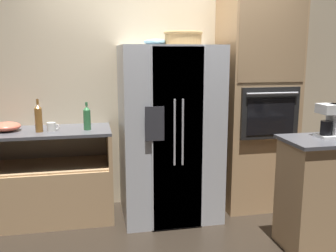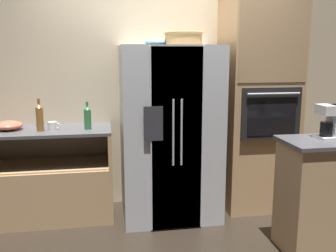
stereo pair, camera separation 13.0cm
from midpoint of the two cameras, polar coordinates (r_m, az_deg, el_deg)
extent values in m
plane|color=black|center=(4.04, -1.54, -13.38)|extent=(20.00, 20.00, 0.00)
cube|color=beige|center=(4.15, -2.80, 7.29)|extent=(12.00, 0.06, 2.80)
cube|color=tan|center=(4.06, -20.36, -9.69)|extent=(1.52, 0.59, 0.56)
cube|color=tan|center=(3.98, -20.63, -5.80)|extent=(1.46, 0.55, 0.02)
cube|color=tan|center=(3.88, -9.94, -3.16)|extent=(0.04, 0.59, 0.34)
cube|color=#4C4C51|center=(3.89, -20.97, -0.90)|extent=(1.52, 0.59, 0.03)
cube|color=silver|center=(3.82, -0.83, -0.99)|extent=(0.97, 0.78, 1.75)
cube|color=silver|center=(3.44, 0.34, -2.36)|extent=(0.48, 0.02, 1.71)
cube|color=silver|center=(3.44, 0.54, -2.35)|extent=(0.48, 0.02, 1.71)
cylinder|color=#B2B2B7|center=(3.39, -0.09, -1.04)|extent=(0.02, 0.02, 0.61)
cylinder|color=#B2B2B7|center=(3.40, 1.16, -0.99)|extent=(0.02, 0.02, 0.61)
cube|color=#2D2D33|center=(3.35, -3.15, 0.33)|extent=(0.17, 0.01, 0.31)
cube|color=tan|center=(4.14, 12.38, 3.53)|extent=(0.75, 0.63, 2.29)
cube|color=black|center=(3.85, 14.35, 1.90)|extent=(0.61, 0.04, 0.52)
cube|color=black|center=(3.84, 14.46, 1.39)|extent=(0.50, 0.01, 0.36)
cylinder|color=#B2B2B7|center=(3.79, 14.73, 4.84)|extent=(0.54, 0.02, 0.02)
cube|color=#A68259|center=(3.82, 14.78, 12.90)|extent=(0.70, 0.01, 0.86)
cube|color=tan|center=(3.47, 20.87, -9.93)|extent=(0.58, 0.45, 0.94)
cube|color=#4C4C51|center=(3.33, 21.43, -2.07)|extent=(0.63, 0.49, 0.03)
cylinder|color=tan|center=(3.76, 1.31, 13.10)|extent=(0.36, 0.36, 0.12)
torus|color=tan|center=(3.76, 1.31, 14.00)|extent=(0.38, 0.38, 0.03)
ellipsoid|color=#668C99|center=(3.80, -2.79, 12.66)|extent=(0.26, 0.26, 0.06)
cylinder|color=#33723F|center=(3.76, -13.21, 0.91)|extent=(0.07, 0.07, 0.20)
cone|color=#33723F|center=(3.74, -13.29, 2.68)|extent=(0.07, 0.07, 0.04)
cylinder|color=#33723F|center=(3.74, -13.31, 3.26)|extent=(0.02, 0.02, 0.04)
cylinder|color=brown|center=(3.78, -20.04, 0.83)|extent=(0.07, 0.07, 0.23)
cone|color=brown|center=(3.76, -20.18, 2.83)|extent=(0.07, 0.07, 0.04)
cylinder|color=brown|center=(3.76, -20.22, 3.50)|extent=(0.02, 0.02, 0.05)
cylinder|color=silver|center=(3.80, -18.30, -0.12)|extent=(0.09, 0.09, 0.08)
torus|color=silver|center=(3.80, -17.62, -0.10)|extent=(0.06, 0.01, 0.06)
ellipsoid|color=#DB664C|center=(3.96, -24.29, -0.09)|extent=(0.27, 0.27, 0.09)
cube|color=white|center=(3.38, 22.04, -1.45)|extent=(0.16, 0.17, 0.02)
cylinder|color=black|center=(3.36, 21.95, -0.27)|extent=(0.10, 0.10, 0.12)
cube|color=white|center=(3.39, 22.93, 0.74)|extent=(0.06, 0.14, 0.28)
cube|color=white|center=(3.34, 22.32, 2.44)|extent=(0.16, 0.17, 0.08)
camera|label=1|loc=(0.07, -91.01, -0.20)|focal=40.00mm
camera|label=2|loc=(0.07, 88.99, 0.20)|focal=40.00mm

